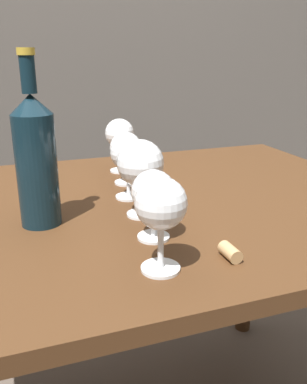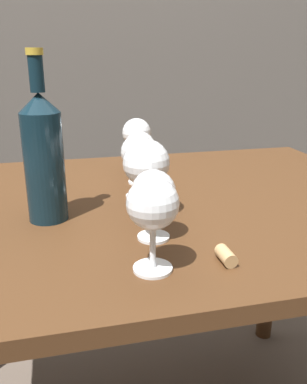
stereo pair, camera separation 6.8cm
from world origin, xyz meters
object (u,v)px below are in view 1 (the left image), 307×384
(wine_glass_cabernet, at_px, (128,154))
(wine_glass_empty, at_px, (120,135))
(wine_bottle, at_px, (36,158))
(wine_glass_rose, at_px, (161,206))
(wine_glass_port, at_px, (126,149))
(cork, at_px, (230,252))
(wine_glass_chardonnay, at_px, (153,193))
(wine_glass_amber, at_px, (140,164))

(wine_glass_cabernet, height_order, wine_glass_empty, wine_glass_empty)
(wine_glass_cabernet, distance_m, wine_bottle, 0.21)
(wine_glass_cabernet, bearing_deg, wine_glass_rose, -97.80)
(wine_glass_port, bearing_deg, wine_glass_cabernet, -103.23)
(wine_bottle, height_order, cork, wine_bottle)
(wine_glass_rose, xyz_separation_m, wine_glass_chardonnay, (0.03, 0.11, -0.02))
(wine_glass_rose, xyz_separation_m, wine_glass_empty, (0.08, 0.53, -0.00))
(wine_glass_rose, height_order, cork, wine_glass_rose)
(wine_glass_cabernet, xyz_separation_m, cork, (0.07, -0.32, -0.09))
(wine_glass_port, distance_m, cork, 0.44)
(wine_glass_chardonnay, distance_m, wine_bottle, 0.22)
(wine_glass_port, relative_size, wine_glass_empty, 0.89)
(wine_glass_chardonnay, height_order, wine_glass_cabernet, wine_glass_cabernet)
(wine_glass_rose, bearing_deg, wine_bottle, 122.28)
(wine_glass_chardonnay, bearing_deg, cork, -51.24)
(wine_glass_rose, height_order, wine_glass_chardonnay, wine_glass_rose)
(wine_bottle, bearing_deg, wine_glass_amber, -7.53)
(wine_glass_cabernet, xyz_separation_m, wine_glass_port, (0.02, 0.10, -0.01))
(wine_glass_chardonnay, bearing_deg, wine_glass_amber, 83.95)
(wine_glass_rose, distance_m, wine_glass_port, 0.43)
(wine_glass_amber, bearing_deg, wine_glass_cabernet, 86.74)
(wine_glass_port, bearing_deg, wine_glass_rose, -99.13)
(wine_glass_amber, height_order, wine_glass_empty, wine_glass_amber)
(cork, bearing_deg, wine_glass_amber, 109.51)
(wine_glass_cabernet, bearing_deg, wine_glass_empty, 79.77)
(wine_glass_amber, bearing_deg, wine_bottle, 172.47)
(wine_glass_amber, xyz_separation_m, wine_bottle, (-0.19, 0.02, 0.02))
(wine_glass_amber, relative_size, cork, 3.63)
(wine_glass_empty, bearing_deg, wine_glass_cabernet, -100.23)
(wine_glass_port, xyz_separation_m, cork, (0.05, -0.43, -0.07))
(wine_glass_amber, distance_m, wine_bottle, 0.19)
(wine_glass_amber, distance_m, wine_glass_cabernet, 0.11)
(cork, bearing_deg, wine_glass_rose, 178.32)
(wine_glass_chardonnay, relative_size, cork, 2.92)
(wine_glass_port, relative_size, cork, 3.03)
(wine_glass_port, bearing_deg, wine_glass_empty, 82.66)
(wine_glass_chardonnay, relative_size, wine_bottle, 0.39)
(wine_glass_rose, distance_m, wine_glass_chardonnay, 0.11)
(wine_glass_rose, xyz_separation_m, wine_glass_port, (0.07, 0.42, -0.02))
(wine_glass_chardonnay, relative_size, wine_glass_port, 0.96)
(wine_glass_cabernet, distance_m, cork, 0.34)
(wine_glass_amber, relative_size, wine_glass_port, 1.20)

